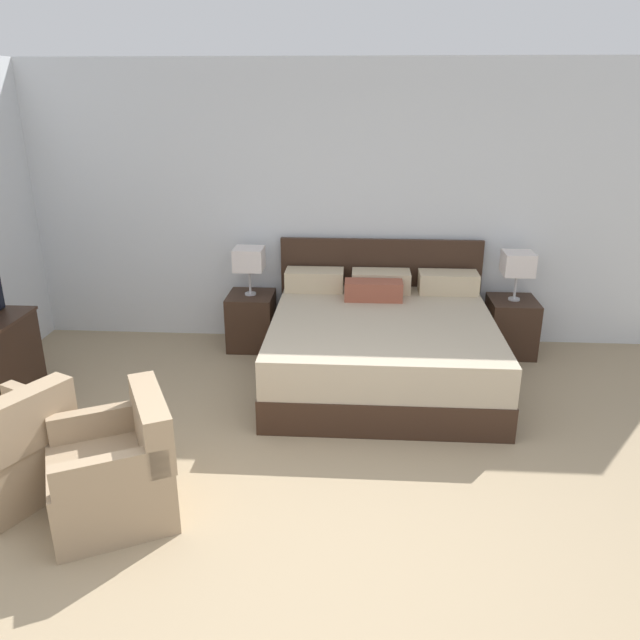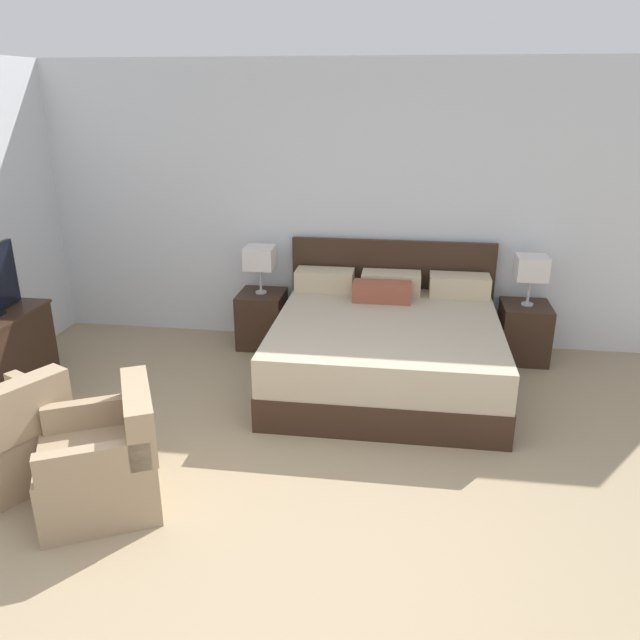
# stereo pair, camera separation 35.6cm
# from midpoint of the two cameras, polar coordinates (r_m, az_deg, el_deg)

# --- Properties ---
(ground_plane) EXTENTS (10.15, 10.15, 0.00)m
(ground_plane) POSITION_cam_midpoint_polar(r_m,az_deg,el_deg) (3.66, -3.76, -21.73)
(ground_plane) COLOR #998466
(wall_back) EXTENTS (7.32, 0.06, 2.73)m
(wall_back) POSITION_cam_midpoint_polar(r_m,az_deg,el_deg) (6.21, -0.01, 10.32)
(wall_back) COLOR silver
(wall_back) RESTS_ON ground
(bed) EXTENTS (1.99, 1.99, 1.07)m
(bed) POSITION_cam_midpoint_polar(r_m,az_deg,el_deg) (5.51, 3.81, -2.32)
(bed) COLOR #332116
(bed) RESTS_ON ground
(nightstand_left) EXTENTS (0.44, 0.48, 0.55)m
(nightstand_left) POSITION_cam_midpoint_polar(r_m,az_deg,el_deg) (6.29, -7.90, -0.07)
(nightstand_left) COLOR #332116
(nightstand_left) RESTS_ON ground
(nightstand_right) EXTENTS (0.44, 0.48, 0.55)m
(nightstand_right) POSITION_cam_midpoint_polar(r_m,az_deg,el_deg) (6.30, 15.52, -0.59)
(nightstand_right) COLOR #332116
(nightstand_right) RESTS_ON ground
(table_lamp_left) EXTENTS (0.28, 0.28, 0.47)m
(table_lamp_left) POSITION_cam_midpoint_polar(r_m,az_deg,el_deg) (6.10, -8.18, 5.48)
(table_lamp_left) COLOR #B7B7BC
(table_lamp_left) RESTS_ON nightstand_left
(table_lamp_right) EXTENTS (0.28, 0.28, 0.47)m
(table_lamp_right) POSITION_cam_midpoint_polar(r_m,az_deg,el_deg) (6.12, 16.07, 4.93)
(table_lamp_right) COLOR #B7B7BC
(table_lamp_right) RESTS_ON nightstand_right
(armchair_by_window) EXTENTS (0.92, 0.92, 0.76)m
(armchair_by_window) POSITION_cam_midpoint_polar(r_m,az_deg,el_deg) (4.55, -28.85, -10.79)
(armchair_by_window) COLOR #9E8466
(armchair_by_window) RESTS_ON ground
(armchair_companion) EXTENTS (0.92, 0.92, 0.76)m
(armchair_companion) POSITION_cam_midpoint_polar(r_m,az_deg,el_deg) (4.09, -20.50, -13.00)
(armchair_companion) COLOR #9E8466
(armchair_companion) RESTS_ON ground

